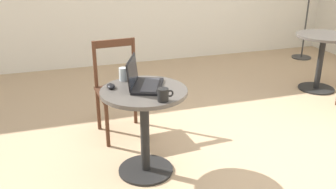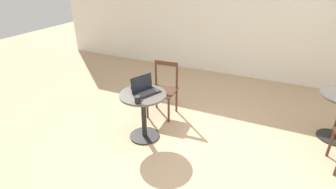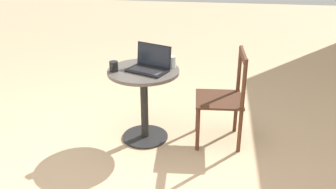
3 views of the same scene
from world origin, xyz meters
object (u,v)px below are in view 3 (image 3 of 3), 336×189
Objects in this scene: mug at (114,66)px; drinking_glass at (173,62)px; mouse at (159,61)px; chair_near_back at (224,99)px; laptop at (149,65)px; cafe_table_near at (144,90)px.

mug is 1.11× the size of drinking_glass.
mouse is at bearing -131.23° from drinking_glass.
chair_near_back reaches higher than drinking_glass.
laptop is at bearing 101.98° from mug.
mouse is 0.19m from drinking_glass.
mouse is 0.87× the size of mug.
cafe_table_near is 0.36m from mug.
drinking_glass is (-0.11, 0.19, 0.01)m from laptop.
drinking_glass is at bearing 119.69° from laptop.
cafe_table_near is 0.26m from laptop.
chair_near_back is 8.54× the size of drinking_glass.
drinking_glass reaches higher than mouse.
laptop is (0.06, -0.68, 0.31)m from chair_near_back.
mug is at bearing -50.54° from mouse.
mug is (0.07, -0.31, -0.00)m from laptop.
chair_near_back is 1.04m from mug.
cafe_table_near is at bearing 106.24° from mug.
laptop is at bearing -85.25° from chair_near_back.
chair_near_back is 0.70m from mouse.
chair_near_back reaches higher than cafe_table_near.
laptop is (0.01, 0.06, 0.25)m from cafe_table_near.
chair_near_back is 7.72× the size of mug.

